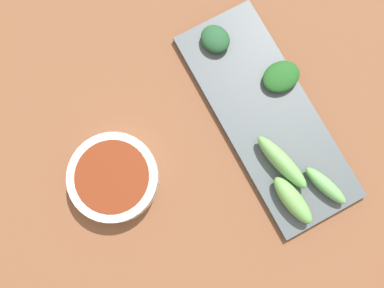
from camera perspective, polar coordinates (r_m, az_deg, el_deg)
name	(u,v)px	position (r m, az deg, el deg)	size (l,w,h in m)	color
tabletop	(210,131)	(0.66, 2.36, 1.72)	(2.10, 2.10, 0.02)	brown
sauce_bowl	(114,179)	(0.63, -10.12, -4.51)	(0.13, 0.13, 0.03)	silver
serving_plate	(266,115)	(0.66, 9.66, 3.76)	(0.13, 0.34, 0.01)	#434B4F
broccoli_leafy_0	(281,77)	(0.67, 11.55, 8.61)	(0.06, 0.05, 0.02)	#1D521E
broccoli_leafy_1	(215,39)	(0.67, 3.06, 13.53)	(0.04, 0.05, 0.02)	#204C2B
broccoli_stalk_2	(282,162)	(0.63, 11.65, -2.33)	(0.02, 0.10, 0.03)	#69AA57
broccoli_stalk_3	(293,200)	(0.63, 13.01, -7.17)	(0.03, 0.08, 0.03)	#67A551
broccoli_stalk_4	(326,186)	(0.65, 17.04, -5.22)	(0.02, 0.07, 0.02)	#64A35A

